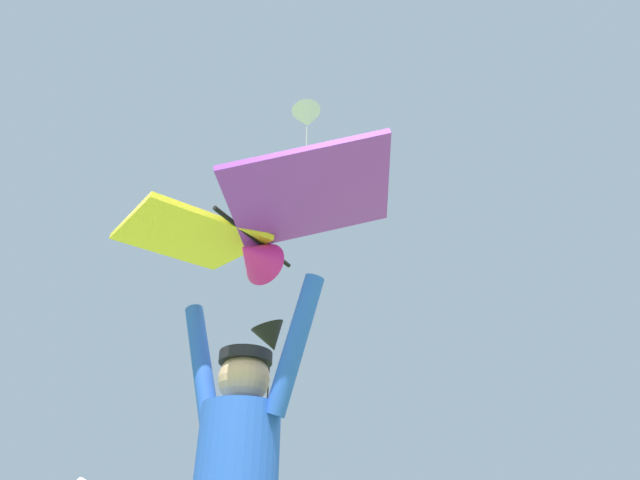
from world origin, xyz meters
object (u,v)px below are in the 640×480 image
object	(u,v)px
distant_kite_white_high_left	(147,234)
distant_kite_black_high_right	(271,338)
distant_kite_magenta_mid_right	(208,229)
distant_kite_white_far_center	(307,118)
held_stunt_kite	(247,228)

from	to	relation	value
distant_kite_white_high_left	distant_kite_black_high_right	bearing A→B (deg)	30.23
distant_kite_white_high_left	distant_kite_magenta_mid_right	bearing A→B (deg)	98.67
distant_kite_magenta_mid_right	distant_kite_white_high_left	size ratio (longest dim) A/B	1.30
distant_kite_white_far_center	distant_kite_black_high_right	bearing A→B (deg)	127.52
distant_kite_white_high_left	distant_kite_white_far_center	bearing A→B (deg)	1.25
held_stunt_kite	distant_kite_black_high_right	xyz separation A→B (m)	(-4.71, 15.02, 5.36)
distant_kite_magenta_mid_right	distant_kite_white_high_left	xyz separation A→B (m)	(1.06, -6.96, -4.76)
held_stunt_kite	distant_kite_white_far_center	distance (m)	18.95
distant_kite_magenta_mid_right	distant_kite_black_high_right	bearing A→B (deg)	-39.62
held_stunt_kite	distant_kite_white_high_left	bearing A→B (deg)	125.80
distant_kite_black_high_right	distant_kite_white_far_center	xyz separation A→B (m)	(1.83, -2.38, 8.47)
held_stunt_kite	distant_kite_black_high_right	size ratio (longest dim) A/B	0.54
distant_kite_white_far_center	distant_kite_magenta_mid_right	size ratio (longest dim) A/B	3.28
distant_kite_black_high_right	distant_kite_white_high_left	size ratio (longest dim) A/B	4.74
distant_kite_white_high_left	held_stunt_kite	bearing A→B (deg)	-54.20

